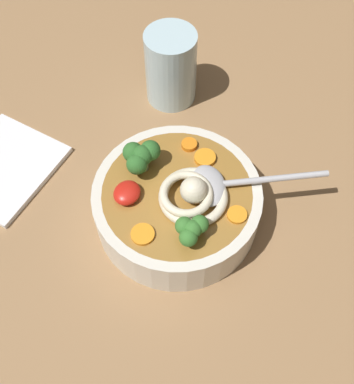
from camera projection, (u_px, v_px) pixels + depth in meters
The scene contains 13 objects.
table_slab at pixel (180, 240), 63.95cm from camera, with size 135.06×135.06×3.53cm, color #936D47.
soup_bowl at pixel (177, 204), 61.20cm from camera, with size 20.98×20.98×6.02cm.
noodle_pile at pixel (192, 195), 57.17cm from camera, with size 9.19×9.01×3.69cm.
soup_spoon at pixel (219, 184), 58.37cm from camera, with size 12.52×16.11×1.60cm.
chili_sauce_dollop at pixel (127, 193), 57.73cm from camera, with size 3.54×3.18×1.59cm, color red.
broccoli_floret_front at pixel (191, 229), 53.71cm from camera, with size 4.14×3.56×3.27cm.
broccoli_floret_right at pixel (141, 156), 58.54cm from camera, with size 5.03×4.32×3.97cm.
carrot_slice_beside_chili at pixel (237, 215), 56.82cm from camera, with size 2.38×2.38×0.40cm, color orange.
carrot_slice_center at pixel (205, 158), 61.08cm from camera, with size 2.72×2.72×0.60cm, color orange.
carrot_slice_extra_a at pixel (143, 234), 55.44cm from camera, with size 2.77×2.77×0.42cm, color orange.
carrot_slice_near_spoon at pixel (189, 145), 62.18cm from camera, with size 2.03×2.03×0.64cm, color orange.
drinking_glass at pixel (171, 67), 70.50cm from camera, with size 7.53×7.53×11.45cm, color silver.
folded_napkin at pixel (4, 167), 67.53cm from camera, with size 14.62×12.91×0.80cm, color white.
Camera 1 is at (25.47, 12.92, 59.33)cm, focal length 45.22 mm.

